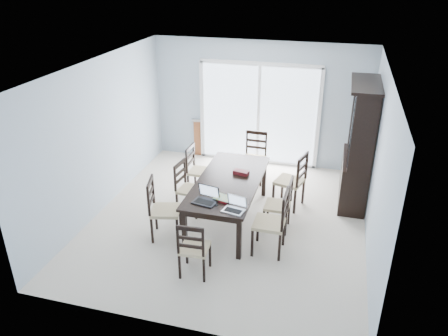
{
  "coord_description": "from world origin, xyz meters",
  "views": [
    {
      "loc": [
        1.6,
        -6.15,
        4.0
      ],
      "look_at": [
        -0.08,
        0.0,
        0.96
      ],
      "focal_mm": 35.0,
      "sensor_mm": 36.0,
      "label": 1
    }
  ],
  "objects_px": {
    "dining_table": "(229,185)",
    "chair_left_mid": "(186,182)",
    "chair_right_far": "(295,175)",
    "laptop_dark": "(205,199)",
    "laptop_silver": "(233,208)",
    "chair_right_near": "(276,216)",
    "hot_tub": "(229,127)",
    "chair_end_near": "(193,244)",
    "game_box": "(241,172)",
    "chair_left_near": "(159,203)",
    "cell_phone": "(214,204)",
    "chair_left_far": "(196,165)",
    "chair_end_far": "(255,151)",
    "china_hutch": "(359,146)",
    "chair_right_mid": "(283,199)"
  },
  "relations": [
    {
      "from": "dining_table",
      "to": "chair_left_mid",
      "type": "relative_size",
      "value": 2.06
    },
    {
      "from": "chair_right_far",
      "to": "laptop_dark",
      "type": "height_order",
      "value": "chair_right_far"
    },
    {
      "from": "laptop_silver",
      "to": "chair_right_near",
      "type": "bearing_deg",
      "value": 32.8
    },
    {
      "from": "laptop_silver",
      "to": "hot_tub",
      "type": "xyz_separation_m",
      "value": [
        -1.17,
        4.26,
        -0.37
      ]
    },
    {
      "from": "chair_end_near",
      "to": "game_box",
      "type": "distance_m",
      "value": 1.87
    },
    {
      "from": "chair_left_near",
      "to": "cell_phone",
      "type": "bearing_deg",
      "value": 72.5
    },
    {
      "from": "chair_right_far",
      "to": "hot_tub",
      "type": "height_order",
      "value": "chair_right_far"
    },
    {
      "from": "chair_left_far",
      "to": "game_box",
      "type": "relative_size",
      "value": 4.14
    },
    {
      "from": "chair_right_near",
      "to": "laptop_dark",
      "type": "distance_m",
      "value": 1.08
    },
    {
      "from": "chair_end_near",
      "to": "chair_end_far",
      "type": "relative_size",
      "value": 0.89
    },
    {
      "from": "china_hutch",
      "to": "chair_right_far",
      "type": "bearing_deg",
      "value": -152.37
    },
    {
      "from": "chair_right_mid",
      "to": "game_box",
      "type": "xyz_separation_m",
      "value": [
        -0.77,
        0.33,
        0.23
      ]
    },
    {
      "from": "chair_end_near",
      "to": "chair_end_far",
      "type": "xyz_separation_m",
      "value": [
        0.2,
        3.2,
        0.06
      ]
    },
    {
      "from": "cell_phone",
      "to": "chair_right_mid",
      "type": "bearing_deg",
      "value": 51.33
    },
    {
      "from": "dining_table",
      "to": "chair_left_near",
      "type": "xyz_separation_m",
      "value": [
        -0.92,
        -0.76,
        -0.06
      ]
    },
    {
      "from": "chair_left_near",
      "to": "chair_right_mid",
      "type": "height_order",
      "value": "chair_left_near"
    },
    {
      "from": "chair_left_mid",
      "to": "game_box",
      "type": "distance_m",
      "value": 0.97
    },
    {
      "from": "game_box",
      "to": "hot_tub",
      "type": "xyz_separation_m",
      "value": [
        -1.0,
        3.06,
        -0.36
      ]
    },
    {
      "from": "laptop_dark",
      "to": "dining_table",
      "type": "bearing_deg",
      "value": 89.32
    },
    {
      "from": "chair_end_near",
      "to": "game_box",
      "type": "bearing_deg",
      "value": 79.58
    },
    {
      "from": "chair_left_near",
      "to": "game_box",
      "type": "bearing_deg",
      "value": 120.33
    },
    {
      "from": "chair_left_far",
      "to": "cell_phone",
      "type": "distance_m",
      "value": 1.85
    },
    {
      "from": "chair_left_near",
      "to": "hot_tub",
      "type": "height_order",
      "value": "chair_left_near"
    },
    {
      "from": "laptop_silver",
      "to": "hot_tub",
      "type": "distance_m",
      "value": 4.43
    },
    {
      "from": "china_hutch",
      "to": "chair_right_mid",
      "type": "xyz_separation_m",
      "value": [
        -1.11,
        -1.3,
        -0.52
      ]
    },
    {
      "from": "chair_left_far",
      "to": "game_box",
      "type": "height_order",
      "value": "chair_left_far"
    },
    {
      "from": "chair_right_near",
      "to": "chair_end_near",
      "type": "distance_m",
      "value": 1.32
    },
    {
      "from": "china_hutch",
      "to": "cell_phone",
      "type": "relative_size",
      "value": 20.37
    },
    {
      "from": "chair_left_near",
      "to": "chair_left_mid",
      "type": "relative_size",
      "value": 1.09
    },
    {
      "from": "chair_end_near",
      "to": "chair_left_near",
      "type": "bearing_deg",
      "value": 132.89
    },
    {
      "from": "chair_right_near",
      "to": "chair_right_mid",
      "type": "bearing_deg",
      "value": -0.51
    },
    {
      "from": "china_hutch",
      "to": "chair_end_far",
      "type": "bearing_deg",
      "value": 168.52
    },
    {
      "from": "dining_table",
      "to": "china_hutch",
      "type": "height_order",
      "value": "china_hutch"
    },
    {
      "from": "china_hutch",
      "to": "chair_right_near",
      "type": "bearing_deg",
      "value": -119.96
    },
    {
      "from": "laptop_dark",
      "to": "hot_tub",
      "type": "relative_size",
      "value": 0.2
    },
    {
      "from": "chair_left_far",
      "to": "chair_right_near",
      "type": "relative_size",
      "value": 0.89
    },
    {
      "from": "china_hutch",
      "to": "chair_right_far",
      "type": "height_order",
      "value": "china_hutch"
    },
    {
      "from": "dining_table",
      "to": "chair_left_far",
      "type": "bearing_deg",
      "value": 136.02
    },
    {
      "from": "cell_phone",
      "to": "hot_tub",
      "type": "xyz_separation_m",
      "value": [
        -0.85,
        4.15,
        -0.33
      ]
    },
    {
      "from": "chair_left_near",
      "to": "game_box",
      "type": "height_order",
      "value": "chair_left_near"
    },
    {
      "from": "laptop_silver",
      "to": "cell_phone",
      "type": "height_order",
      "value": "laptop_silver"
    },
    {
      "from": "chair_left_mid",
      "to": "cell_phone",
      "type": "relative_size",
      "value": 9.88
    },
    {
      "from": "chair_right_near",
      "to": "cell_phone",
      "type": "distance_m",
      "value": 0.93
    },
    {
      "from": "chair_end_far",
      "to": "laptop_dark",
      "type": "bearing_deg",
      "value": 85.02
    },
    {
      "from": "hot_tub",
      "to": "chair_left_near",
      "type": "bearing_deg",
      "value": -90.91
    },
    {
      "from": "laptop_silver",
      "to": "game_box",
      "type": "height_order",
      "value": "laptop_silver"
    },
    {
      "from": "dining_table",
      "to": "chair_right_mid",
      "type": "distance_m",
      "value": 0.92
    },
    {
      "from": "laptop_dark",
      "to": "game_box",
      "type": "distance_m",
      "value": 1.11
    },
    {
      "from": "chair_right_mid",
      "to": "laptop_dark",
      "type": "distance_m",
      "value": 1.33
    },
    {
      "from": "laptop_silver",
      "to": "hot_tub",
      "type": "height_order",
      "value": "laptop_silver"
    }
  ]
}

